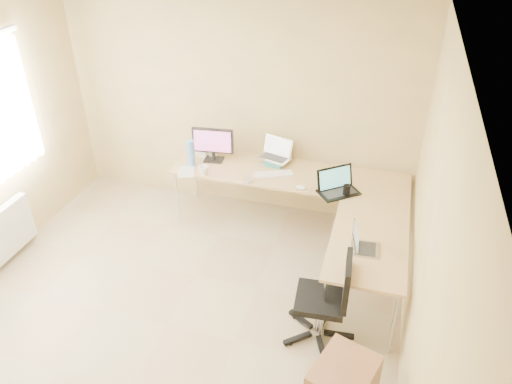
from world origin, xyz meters
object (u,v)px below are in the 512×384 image
(keyboard, at_px, (273,174))
(water_bottle, at_px, (191,153))
(desk_return, at_px, (364,271))
(office_chair, at_px, (320,294))
(desk_main, at_px, (288,200))
(laptop_center, at_px, (274,150))
(laptop_black, at_px, (340,182))
(monitor, at_px, (213,145))
(laptop_return, at_px, (366,241))
(desk_fan, at_px, (212,145))
(mug, at_px, (204,170))

(keyboard, height_order, water_bottle, water_bottle)
(desk_return, relative_size, office_chair, 1.43)
(desk_main, xyz_separation_m, keyboard, (-0.16, -0.09, 0.38))
(laptop_center, relative_size, laptop_black, 0.88)
(monitor, bearing_deg, desk_main, -9.68)
(desk_main, distance_m, laptop_center, 0.61)
(laptop_center, height_order, laptop_black, laptop_center)
(water_bottle, xyz_separation_m, laptop_return, (2.08, -1.01, -0.06))
(laptop_return, bearing_deg, desk_main, 36.59)
(desk_return, bearing_deg, laptop_return, -98.52)
(laptop_center, relative_size, office_chair, 0.40)
(desk_return, bearing_deg, keyboard, 141.43)
(keyboard, distance_m, desk_fan, 0.85)
(water_bottle, bearing_deg, laptop_return, -25.94)
(keyboard, xyz_separation_m, water_bottle, (-0.96, -0.04, 0.15))
(desk_main, relative_size, mug, 23.22)
(keyboard, height_order, desk_fan, desk_fan)
(desk_main, distance_m, office_chair, 1.70)
(keyboard, relative_size, water_bottle, 1.38)
(keyboard, bearing_deg, laptop_black, -36.80)
(desk_return, relative_size, mug, 11.39)
(mug, distance_m, office_chair, 2.03)
(keyboard, bearing_deg, monitor, 145.73)
(laptop_black, height_order, office_chair, laptop_black)
(laptop_center, height_order, water_bottle, water_bottle)
(desk_fan, bearing_deg, keyboard, -25.49)
(desk_main, bearing_deg, mug, -161.94)
(laptop_center, xyz_separation_m, desk_fan, (-0.74, -0.06, -0.02))
(laptop_black, xyz_separation_m, office_chair, (0.05, -1.30, -0.36))
(laptop_black, bearing_deg, office_chair, -126.77)
(laptop_center, bearing_deg, mug, -127.72)
(laptop_center, relative_size, desk_fan, 1.24)
(laptop_black, xyz_separation_m, water_bottle, (-1.72, 0.13, 0.03))
(laptop_center, height_order, keyboard, laptop_center)
(laptop_black, distance_m, laptop_return, 0.95)
(mug, distance_m, desk_fan, 0.46)
(laptop_return, bearing_deg, keyboard, 43.48)
(monitor, relative_size, water_bottle, 1.52)
(laptop_black, relative_size, mug, 3.61)
(laptop_center, xyz_separation_m, keyboard, (0.07, -0.29, -0.15))
(desk_main, height_order, office_chair, office_chair)
(laptop_center, xyz_separation_m, laptop_black, (0.82, -0.47, -0.03))
(desk_main, relative_size, desk_return, 2.04)
(desk_return, height_order, desk_fan, desk_fan)
(mug, bearing_deg, desk_main, 18.06)
(laptop_center, bearing_deg, desk_return, -28.64)
(water_bottle, distance_m, desk_fan, 0.32)
(laptop_black, bearing_deg, desk_main, 116.73)
(desk_fan, bearing_deg, desk_main, -17.57)
(laptop_center, height_order, mug, laptop_center)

